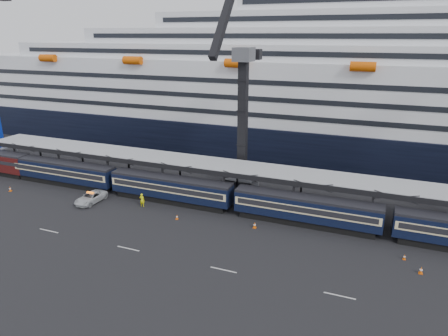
{
  "coord_description": "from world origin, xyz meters",
  "views": [
    {
      "loc": [
        -0.36,
        -38.13,
        23.81
      ],
      "look_at": [
        -19.52,
        10.0,
        6.39
      ],
      "focal_mm": 32.0,
      "sensor_mm": 36.0,
      "label": 1
    }
  ],
  "objects": [
    {
      "name": "traffic_cone_b",
      "position": [
        -24.4,
        5.04,
        0.35
      ],
      "size": [
        0.35,
        0.35,
        0.7
      ],
      "color": "#D75206",
      "rests_on": "ground"
    },
    {
      "name": "cruise_ship",
      "position": [
        -1.08,
        45.99,
        12.34
      ],
      "size": [
        214.09,
        28.84,
        34.0
      ],
      "color": "black",
      "rests_on": "ground"
    },
    {
      "name": "canopy",
      "position": [
        0.0,
        14.0,
        5.25
      ],
      "size": [
        130.0,
        6.25,
        5.53
      ],
      "color": "#95989D",
      "rests_on": "ground"
    },
    {
      "name": "worker",
      "position": [
        -31.09,
        6.94,
        1.01
      ],
      "size": [
        0.77,
        0.54,
        2.01
      ],
      "primitive_type": "imported",
      "rotation": [
        0.0,
        0.0,
        3.22
      ],
      "color": "#FBFB0D",
      "rests_on": "ground"
    },
    {
      "name": "ground",
      "position": [
        0.0,
        0.0,
        0.0
      ],
      "size": [
        260.0,
        260.0,
        0.0
      ],
      "primitive_type": "plane",
      "color": "black",
      "rests_on": "ground"
    },
    {
      "name": "crane_dark_near",
      "position": [
        -20.0,
        18.59,
        11.93
      ],
      "size": [
        4.5,
        17.75,
        35.08
      ],
      "color": "#48494F",
      "rests_on": "ground"
    },
    {
      "name": "train",
      "position": [
        -4.65,
        10.0,
        2.2
      ],
      "size": [
        133.05,
        3.0,
        4.05
      ],
      "color": "black",
      "rests_on": "ground"
    },
    {
      "name": "pickup_truck",
      "position": [
        -39.01,
        5.4,
        0.75
      ],
      "size": [
        2.66,
        5.45,
        1.49
      ],
      "primitive_type": "imported",
      "rotation": [
        0.0,
        0.0,
        -0.03
      ],
      "color": "#B7BBBF",
      "rests_on": "ground"
    },
    {
      "name": "traffic_cone_c",
      "position": [
        -13.85,
        6.48,
        0.43
      ],
      "size": [
        0.43,
        0.43,
        0.87
      ],
      "color": "#D75206",
      "rests_on": "ground"
    },
    {
      "name": "traffic_cone_d",
      "position": [
        3.92,
        5.37,
        0.33
      ],
      "size": [
        0.34,
        0.34,
        0.67
      ],
      "color": "#D75206",
      "rests_on": "ground"
    },
    {
      "name": "traffic_cone_e",
      "position": [
        5.45,
        3.02,
        0.4
      ],
      "size": [
        0.41,
        0.41,
        0.82
      ],
      "color": "#D75206",
      "rests_on": "ground"
    },
    {
      "name": "traffic_cone_a",
      "position": [
        -53.93,
        4.2,
        0.42
      ],
      "size": [
        0.43,
        0.43,
        0.86
      ],
      "color": "#D75206",
      "rests_on": "ground"
    }
  ]
}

